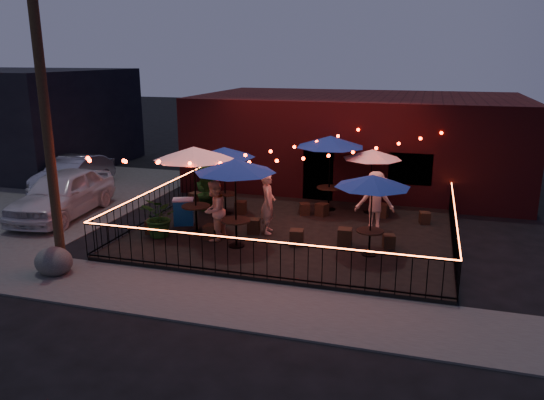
% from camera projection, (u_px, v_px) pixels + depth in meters
% --- Properties ---
extents(ground, '(110.00, 110.00, 0.00)m').
position_uv_depth(ground, '(275.00, 256.00, 15.60)').
color(ground, black).
rests_on(ground, ground).
extents(patio, '(10.00, 8.00, 0.15)m').
position_uv_depth(patio, '(292.00, 232.00, 17.43)').
color(patio, black).
rests_on(patio, ground).
extents(sidewalk, '(18.00, 2.50, 0.05)m').
position_uv_depth(sidewalk, '(237.00, 302.00, 12.59)').
color(sidewalk, '#464441').
rests_on(sidewalk, ground).
extents(parking_lot, '(11.00, 12.00, 0.02)m').
position_uv_depth(parking_lot, '(32.00, 193.00, 22.60)').
color(parking_lot, '#464441').
rests_on(parking_lot, ground).
extents(brick_building, '(14.00, 8.00, 4.00)m').
position_uv_depth(brick_building, '(358.00, 140.00, 24.04)').
color(brick_building, '#3E1012').
rests_on(brick_building, ground).
extents(utility_pole, '(0.26, 0.26, 8.00)m').
position_uv_depth(utility_pole, '(46.00, 124.00, 13.63)').
color(utility_pole, '#3A2617').
rests_on(utility_pole, ground).
extents(fence_front, '(10.00, 0.04, 1.04)m').
position_uv_depth(fence_front, '(254.00, 259.00, 13.58)').
color(fence_front, black).
rests_on(fence_front, patio).
extents(fence_left, '(0.04, 8.00, 1.04)m').
position_uv_depth(fence_left, '(155.00, 203.00, 18.65)').
color(fence_left, black).
rests_on(fence_left, patio).
extents(fence_right, '(0.04, 8.00, 1.04)m').
position_uv_depth(fence_right, '(454.00, 229.00, 15.90)').
color(fence_right, black).
rests_on(fence_right, patio).
extents(festoon_lights, '(10.02, 8.72, 1.32)m').
position_uv_depth(festoon_lights, '(260.00, 159.00, 16.79)').
color(festoon_lights, '#FF1A04').
rests_on(festoon_lights, ground).
extents(cafe_table_0, '(3.26, 3.26, 2.79)m').
position_uv_depth(cafe_table_0, '(194.00, 154.00, 16.65)').
color(cafe_table_0, black).
rests_on(cafe_table_0, patio).
extents(cafe_table_1, '(2.78, 2.78, 2.44)m').
position_uv_depth(cafe_table_1, '(224.00, 153.00, 18.65)').
color(cafe_table_1, black).
rests_on(cafe_table_1, patio).
extents(cafe_table_2, '(2.85, 2.85, 2.66)m').
position_uv_depth(cafe_table_2, '(235.00, 167.00, 15.31)').
color(cafe_table_2, black).
rests_on(cafe_table_2, patio).
extents(cafe_table_3, '(3.08, 3.08, 2.76)m').
position_uv_depth(cafe_table_3, '(330.00, 142.00, 19.10)').
color(cafe_table_3, black).
rests_on(cafe_table_3, patio).
extents(cafe_table_4, '(2.68, 2.68, 2.36)m').
position_uv_depth(cafe_table_4, '(373.00, 182.00, 14.70)').
color(cafe_table_4, black).
rests_on(cafe_table_4, patio).
extents(cafe_table_5, '(2.32, 2.32, 2.33)m').
position_uv_depth(cafe_table_5, '(372.00, 155.00, 18.84)').
color(cafe_table_5, black).
rests_on(cafe_table_5, patio).
extents(bistro_chair_0, '(0.44, 0.44, 0.44)m').
position_uv_depth(bistro_chair_0, '(152.00, 227.00, 17.07)').
color(bistro_chair_0, black).
rests_on(bistro_chair_0, patio).
extents(bistro_chair_1, '(0.40, 0.40, 0.46)m').
position_uv_depth(bistro_chair_1, '(211.00, 232.00, 16.52)').
color(bistro_chair_1, black).
rests_on(bistro_chair_1, patio).
extents(bistro_chair_2, '(0.54, 0.54, 0.49)m').
position_uv_depth(bistro_chair_2, '(196.00, 199.00, 20.28)').
color(bistro_chair_2, black).
rests_on(bistro_chair_2, patio).
extents(bistro_chair_3, '(0.43, 0.43, 0.46)m').
position_uv_depth(bistro_chair_3, '(241.00, 208.00, 19.18)').
color(bistro_chair_3, black).
rests_on(bistro_chair_3, patio).
extents(bistro_chair_4, '(0.48, 0.48, 0.47)m').
position_uv_depth(bistro_chair_4, '(254.00, 226.00, 17.07)').
color(bistro_chair_4, black).
rests_on(bistro_chair_4, patio).
extents(bistro_chair_5, '(0.47, 0.47, 0.48)m').
position_uv_depth(bistro_chair_5, '(297.00, 237.00, 15.99)').
color(bistro_chair_5, black).
rests_on(bistro_chair_5, patio).
extents(bistro_chair_6, '(0.45, 0.45, 0.42)m').
position_uv_depth(bistro_chair_6, '(305.00, 209.00, 19.09)').
color(bistro_chair_6, black).
rests_on(bistro_chair_6, patio).
extents(bistro_chair_7, '(0.49, 0.49, 0.45)m').
position_uv_depth(bistro_chair_7, '(322.00, 210.00, 18.95)').
color(bistro_chair_7, black).
rests_on(bistro_chair_7, patio).
extents(bistro_chair_8, '(0.44, 0.44, 0.49)m').
position_uv_depth(bistro_chair_8, '(345.00, 236.00, 16.06)').
color(bistro_chair_8, black).
rests_on(bistro_chair_8, patio).
extents(bistro_chair_9, '(0.42, 0.42, 0.40)m').
position_uv_depth(bistro_chair_9, '(389.00, 241.00, 15.79)').
color(bistro_chair_9, black).
rests_on(bistro_chair_9, patio).
extents(bistro_chair_10, '(0.47, 0.47, 0.47)m').
position_uv_depth(bistro_chair_10, '(382.00, 210.00, 18.80)').
color(bistro_chair_10, black).
rests_on(bistro_chair_10, patio).
extents(bistro_chair_11, '(0.40, 0.40, 0.40)m').
position_uv_depth(bistro_chair_11, '(425.00, 218.00, 18.05)').
color(bistro_chair_11, black).
rests_on(bistro_chair_11, patio).
extents(patron_a, '(0.62, 0.80, 1.95)m').
position_uv_depth(patron_a, '(268.00, 203.00, 16.95)').
color(patron_a, tan).
rests_on(patron_a, patio).
extents(patron_b, '(0.81, 0.99, 1.89)m').
position_uv_depth(patron_b, '(214.00, 211.00, 16.28)').
color(patron_b, '#D3A191').
rests_on(patron_b, patio).
extents(patron_c, '(1.39, 0.97, 1.97)m').
position_uv_depth(patron_c, '(375.00, 201.00, 17.14)').
color(patron_c, tan).
rests_on(patron_c, patio).
extents(potted_shrub_a, '(1.46, 1.37, 1.30)m').
position_uv_depth(potted_shrub_a, '(160.00, 217.00, 16.61)').
color(potted_shrub_a, '#0D400F').
rests_on(potted_shrub_a, patio).
extents(potted_shrub_b, '(0.90, 0.79, 1.42)m').
position_uv_depth(potted_shrub_b, '(208.00, 192.00, 19.42)').
color(potted_shrub_b, '#133E0E').
rests_on(potted_shrub_b, patio).
extents(potted_shrub_c, '(0.86, 0.86, 1.29)m').
position_uv_depth(potted_shrub_c, '(205.00, 180.00, 21.62)').
color(potted_shrub_c, '#153C0C').
rests_on(potted_shrub_c, patio).
extents(cooler, '(0.81, 0.70, 0.90)m').
position_uv_depth(cooler, '(184.00, 212.00, 17.88)').
color(cooler, '#0F4F9F').
rests_on(cooler, patio).
extents(boulder, '(1.15, 1.05, 0.75)m').
position_uv_depth(boulder, '(54.00, 262.00, 14.15)').
color(boulder, '#484743').
rests_on(boulder, ground).
extents(car_white, '(2.55, 5.20, 1.71)m').
position_uv_depth(car_white, '(62.00, 193.00, 19.25)').
color(car_white, silver).
rests_on(car_white, ground).
extents(car_silver, '(1.78, 4.50, 1.46)m').
position_uv_depth(car_silver, '(73.00, 173.00, 23.11)').
color(car_silver, '#9999A0').
rests_on(car_silver, ground).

